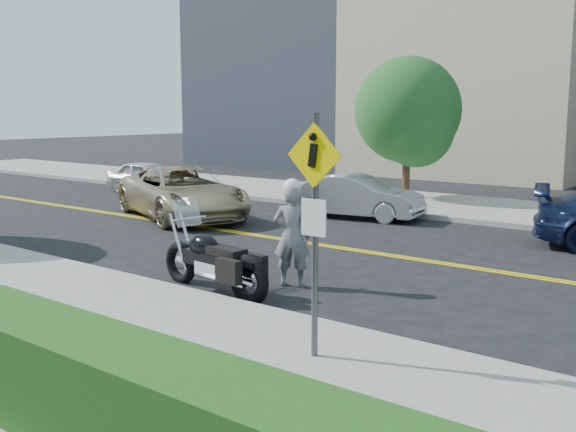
% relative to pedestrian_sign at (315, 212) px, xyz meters
% --- Properties ---
extents(ground_plane, '(120.00, 120.00, 0.00)m').
position_rel_pedestrian_sign_xyz_m(ground_plane, '(-4.20, 6.31, -1.96)').
color(ground_plane, black).
rests_on(ground_plane, ground).
extents(sidewalk_near, '(60.00, 5.00, 0.15)m').
position_rel_pedestrian_sign_xyz_m(sidewalk_near, '(-4.20, -1.19, -1.89)').
color(sidewalk_near, '#9E9B91').
rests_on(sidewalk_near, ground_plane).
extents(sidewalk_far, '(60.00, 5.00, 0.15)m').
position_rel_pedestrian_sign_xyz_m(sidewalk_far, '(-4.20, 13.81, -1.89)').
color(sidewalk_far, '#9E9B91').
rests_on(sidewalk_far, ground_plane).
extents(pedestrian_sign, '(0.78, 0.08, 3.00)m').
position_rel_pedestrian_sign_xyz_m(pedestrian_sign, '(0.00, 0.00, 0.00)').
color(pedestrian_sign, '#4C4C51').
rests_on(pedestrian_sign, sidewalk_near).
extents(motorcyclist, '(0.81, 0.70, 1.98)m').
position_rel_pedestrian_sign_xyz_m(motorcyclist, '(-2.63, 2.93, -0.98)').
color(motorcyclist, '#B6B5BA').
rests_on(motorcyclist, ground).
extents(motorcycle, '(2.68, 1.07, 1.59)m').
position_rel_pedestrian_sign_xyz_m(motorcycle, '(-3.48, 1.78, -1.17)').
color(motorcycle, black).
rests_on(motorcycle, ground).
extents(suv, '(5.99, 4.36, 1.51)m').
position_rel_pedestrian_sign_xyz_m(suv, '(-9.99, 7.10, -1.20)').
color(suv, tan).
rests_on(suv, ground).
extents(parked_car_white, '(3.68, 1.63, 1.23)m').
position_rel_pedestrian_sign_xyz_m(parked_car_white, '(-15.59, 10.51, -1.35)').
color(parked_car_white, silver).
rests_on(parked_car_white, ground).
extents(parked_car_silver, '(4.11, 2.05, 1.29)m').
position_rel_pedestrian_sign_xyz_m(parked_car_silver, '(-5.91, 10.27, -1.31)').
color(parked_car_silver, '#ACADB4').
rests_on(parked_car_silver, ground).
extents(tree_far_a, '(3.66, 3.66, 5.01)m').
position_rel_pedestrian_sign_xyz_m(tree_far_a, '(-6.54, 14.46, 1.21)').
color(tree_far_a, '#382619').
rests_on(tree_far_a, ground).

